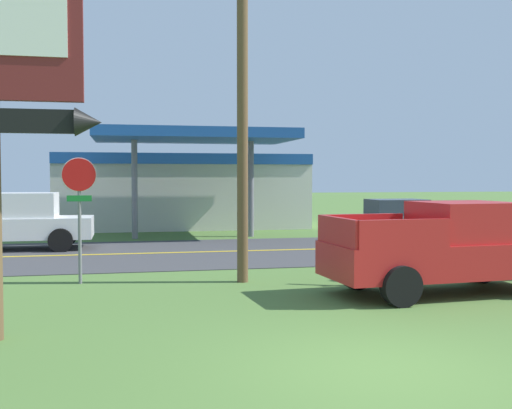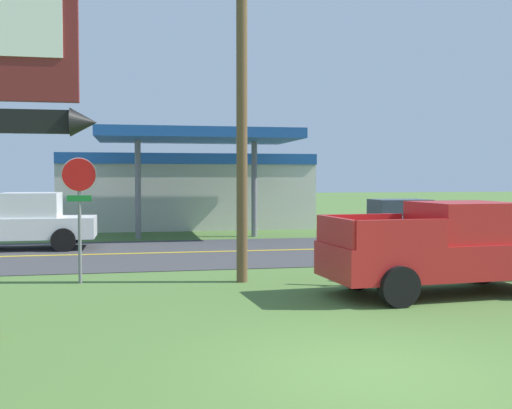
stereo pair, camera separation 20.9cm
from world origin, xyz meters
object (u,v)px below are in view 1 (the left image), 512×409
object	(u,v)px
stop_sign	(79,197)
pickup_white_on_road	(16,222)
utility_pole	(242,80)
car_grey_mid_lane	(399,220)
gas_station	(182,188)
pickup_red_parked_on_lawn	(448,249)

from	to	relation	value
stop_sign	pickup_white_on_road	distance (m)	7.95
utility_pole	pickup_white_on_road	size ratio (longest dim) A/B	1.72
pickup_white_on_road	car_grey_mid_lane	distance (m)	14.06
gas_station	car_grey_mid_lane	world-z (taller)	gas_station
stop_sign	car_grey_mid_lane	distance (m)	13.70
stop_sign	pickup_red_parked_on_lawn	size ratio (longest dim) A/B	0.55
gas_station	car_grey_mid_lane	size ratio (longest dim) A/B	2.86
utility_pole	pickup_red_parked_on_lawn	distance (m)	6.03
pickup_red_parked_on_lawn	stop_sign	bearing A→B (deg)	159.99
stop_sign	utility_pole	distance (m)	4.69
pickup_red_parked_on_lawn	pickup_white_on_road	distance (m)	14.64
gas_station	pickup_red_parked_on_lawn	bearing A→B (deg)	-78.18
gas_station	pickup_red_parked_on_lawn	xyz separation A→B (m)	(3.99, -19.08, -0.98)
stop_sign	utility_pole	world-z (taller)	utility_pole
gas_station	pickup_white_on_road	size ratio (longest dim) A/B	2.31
utility_pole	car_grey_mid_lane	distance (m)	11.74
stop_sign	utility_pole	size ratio (longest dim) A/B	0.33
utility_pole	stop_sign	bearing A→B (deg)	172.15
pickup_red_parked_on_lawn	car_grey_mid_lane	bearing A→B (deg)	70.53
utility_pole	car_grey_mid_lane	bearing A→B (deg)	45.98
gas_station	pickup_white_on_road	distance (m)	10.94
utility_pole	pickup_red_parked_on_lawn	size ratio (longest dim) A/B	1.68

